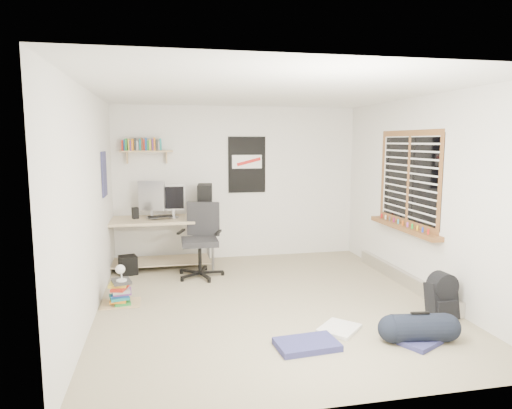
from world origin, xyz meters
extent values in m
cube|color=gray|center=(0.00, 0.00, -0.01)|extent=(4.00, 4.50, 0.01)
cube|color=white|center=(0.00, 0.00, 2.50)|extent=(4.00, 4.50, 0.01)
cube|color=silver|center=(0.00, 2.25, 1.25)|extent=(4.00, 0.01, 2.50)
cube|color=silver|center=(-2.00, 0.00, 1.25)|extent=(0.01, 4.50, 2.50)
cube|color=silver|center=(2.00, 0.00, 1.25)|extent=(0.01, 4.50, 2.50)
cube|color=tan|center=(-1.33, 1.83, 0.36)|extent=(1.76, 0.77, 0.80)
cube|color=#B9B9BF|center=(-1.39, 1.88, 1.03)|extent=(0.42, 0.24, 0.45)
cube|color=#ADADB2|center=(-1.07, 1.86, 1.00)|extent=(0.36, 0.11, 0.39)
cube|color=black|center=(-0.58, 1.85, 1.04)|extent=(0.27, 0.47, 0.47)
cube|color=black|center=(-1.27, 1.75, 0.81)|extent=(0.38, 0.19, 0.02)
cube|color=black|center=(-1.63, 1.67, 0.89)|extent=(0.11, 0.11, 0.17)
cube|color=black|center=(-0.71, 1.79, 0.89)|extent=(0.11, 0.11, 0.18)
cube|color=#252427|center=(-0.73, 1.23, 0.49)|extent=(0.88, 0.88, 1.07)
cube|color=tan|center=(-1.45, 2.14, 1.78)|extent=(0.80, 0.22, 0.24)
cube|color=black|center=(0.15, 2.23, 1.55)|extent=(0.62, 0.03, 0.92)
cube|color=navy|center=(-1.99, 1.20, 1.50)|extent=(0.02, 0.42, 0.60)
cube|color=brown|center=(1.95, 0.30, 1.45)|extent=(0.10, 1.50, 1.26)
cube|color=#B7B2A8|center=(1.96, 0.30, 0.09)|extent=(0.08, 2.50, 0.18)
cube|color=black|center=(1.75, -0.87, 0.20)|extent=(0.32, 0.26, 0.41)
cylinder|color=black|center=(1.18, -1.37, 0.14)|extent=(0.31, 0.31, 0.55)
cube|color=silver|center=(0.52, -0.97, 0.02)|extent=(0.53, 0.53, 0.04)
cube|color=navy|center=(0.08, -1.27, 0.03)|extent=(0.61, 0.42, 0.06)
cube|color=navy|center=(1.16, -1.43, 0.03)|extent=(0.46, 0.42, 0.05)
cube|color=brown|center=(-1.75, 0.29, 0.15)|extent=(0.54, 0.47, 0.32)
cube|color=white|center=(-1.73, 0.27, 0.38)|extent=(0.20, 0.24, 0.20)
cube|color=black|center=(-1.75, 1.55, 0.14)|extent=(0.29, 0.29, 0.27)
camera|label=1|loc=(-1.22, -5.18, 1.94)|focal=32.00mm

